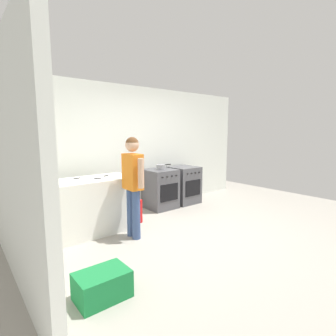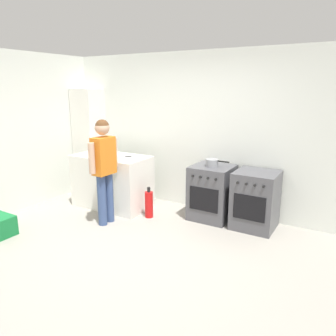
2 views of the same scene
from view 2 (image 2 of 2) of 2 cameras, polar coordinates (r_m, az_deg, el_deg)
name	(u,v)px [view 2 (image 2 of 2)]	position (r m, az deg, el deg)	size (l,w,h in m)	color
ground_plane	(135,254)	(4.25, -5.84, -14.70)	(8.00, 8.00, 0.00)	gray
back_wall	(203,133)	(5.47, 6.09, 6.14)	(6.00, 0.10, 2.60)	silver
side_wall_left	(20,133)	(5.96, -24.39, 5.63)	(0.10, 3.10, 2.60)	silver
counter_unit	(112,181)	(5.74, -9.70, -2.28)	(1.30, 0.70, 0.90)	silver
oven_left	(212,192)	(5.19, 7.63, -4.22)	(0.61, 0.62, 0.85)	#4C4C51
oven_right	(255,200)	(4.98, 14.98, -5.38)	(0.60, 0.62, 0.85)	#4C4C51
pot	(212,163)	(5.06, 7.70, 0.92)	(0.37, 0.19, 0.11)	gray
knife_carving	(116,157)	(5.47, -9.07, 1.84)	(0.33, 0.09, 0.01)	silver
knife_paring	(130,156)	(5.52, -6.61, 2.03)	(0.20, 0.12, 0.01)	silver
knife_bread	(113,153)	(5.82, -9.50, 2.55)	(0.35, 0.10, 0.01)	silver
person	(104,163)	(4.91, -11.10, 0.79)	(0.21, 0.57, 1.58)	#384C7A
fire_extinguisher	(149,204)	(5.26, -3.34, -6.31)	(0.13, 0.13, 0.50)	red
larder_cabinet	(89,141)	(6.60, -13.53, 4.53)	(0.48, 0.44, 2.00)	silver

